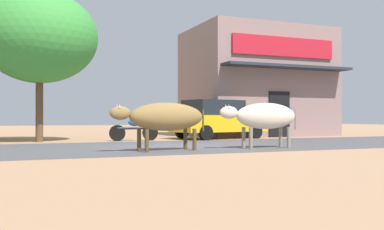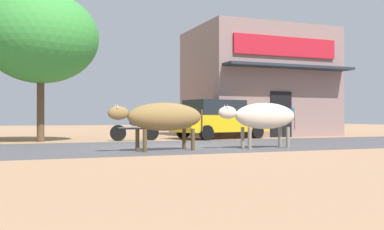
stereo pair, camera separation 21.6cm
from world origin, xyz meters
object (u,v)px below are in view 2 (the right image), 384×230
at_px(parked_hatchback_car, 219,119).
at_px(cow_near_brown, 164,117).
at_px(pedestrian_by_shop, 288,117).
at_px(parked_motorcycle, 136,129).
at_px(cow_far_dark, 263,116).
at_px(roadside_tree, 41,38).

height_order(parked_hatchback_car, cow_near_brown, parked_hatchback_car).
bearing_deg(pedestrian_by_shop, parked_motorcycle, -174.56).
xyz_separation_m(parked_motorcycle, pedestrian_by_shop, (7.48, 0.71, 0.45)).
relative_size(cow_near_brown, cow_far_dark, 1.08).
xyz_separation_m(parked_hatchback_car, cow_near_brown, (-4.30, -5.68, 0.07)).
relative_size(parked_hatchback_car, pedestrian_by_shop, 2.77).
bearing_deg(parked_hatchback_car, cow_near_brown, -127.13).
bearing_deg(pedestrian_by_shop, cow_near_brown, -143.24).
height_order(parked_motorcycle, cow_far_dark, cow_far_dark).
bearing_deg(roadside_tree, pedestrian_by_shop, 0.60).
bearing_deg(roadside_tree, parked_motorcycle, -9.79).
bearing_deg(parked_motorcycle, cow_far_dark, -65.57).
bearing_deg(parked_motorcycle, parked_hatchback_car, 5.82).
bearing_deg(parked_hatchback_car, parked_motorcycle, -174.18).
bearing_deg(roadside_tree, cow_far_dark, -45.48).
bearing_deg(parked_hatchback_car, roadside_tree, 178.27).
distance_m(cow_far_dark, pedestrian_by_shop, 7.94).
relative_size(parked_motorcycle, cow_near_brown, 0.69).
height_order(parked_hatchback_car, cow_far_dark, parked_hatchback_car).
xyz_separation_m(cow_near_brown, cow_far_dark, (3.04, -0.14, 0.02)).
distance_m(cow_near_brown, cow_far_dark, 3.04).
distance_m(parked_hatchback_car, pedestrian_by_shop, 3.76).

